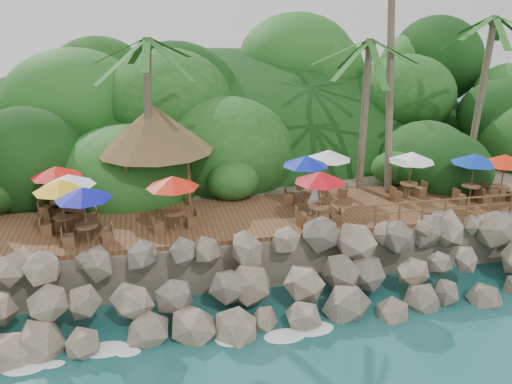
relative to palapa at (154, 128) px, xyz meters
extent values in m
plane|color=#19514F|center=(4.23, -9.25, -5.79)|extent=(140.00, 140.00, 0.00)
cube|color=gray|center=(4.23, 6.75, -4.74)|extent=(32.00, 25.20, 2.10)
ellipsoid|color=#143811|center=(4.23, 14.25, -5.79)|extent=(44.80, 28.00, 15.40)
cube|color=brown|center=(4.23, -3.25, -3.59)|extent=(26.00, 5.00, 0.20)
ellipsoid|color=white|center=(-4.77, -8.95, -5.76)|extent=(1.20, 0.80, 0.06)
ellipsoid|color=white|center=(-1.77, -8.95, -5.76)|extent=(1.20, 0.80, 0.06)
ellipsoid|color=white|center=(1.23, -8.95, -5.76)|extent=(1.20, 0.80, 0.06)
ellipsoid|color=white|center=(4.23, -8.95, -5.76)|extent=(1.20, 0.80, 0.06)
ellipsoid|color=white|center=(7.23, -8.95, -5.76)|extent=(1.20, 0.80, 0.06)
ellipsoid|color=white|center=(10.23, -8.95, -5.76)|extent=(1.20, 0.80, 0.06)
ellipsoid|color=white|center=(13.23, -8.95, -5.76)|extent=(1.20, 0.80, 0.06)
cylinder|color=brown|center=(-0.29, -0.39, 0.31)|extent=(0.92, 1.10, 7.61)
ellipsoid|color=#23601E|center=(-0.29, -0.39, 4.12)|extent=(6.00, 6.00, 2.40)
cylinder|color=brown|center=(10.26, -0.79, 0.21)|extent=(0.49, 0.64, 7.42)
ellipsoid|color=#23601E|center=(10.26, -0.79, 3.92)|extent=(6.00, 6.00, 2.40)
cylinder|color=brown|center=(11.58, -0.59, 2.18)|extent=(0.65, 2.54, 11.20)
cylinder|color=brown|center=(17.09, -0.11, 0.71)|extent=(0.44, 0.84, 8.41)
ellipsoid|color=#23601E|center=(17.09, -0.11, 4.91)|extent=(6.00, 6.00, 2.40)
cylinder|color=brown|center=(-1.40, -1.40, -2.29)|extent=(0.16, 0.16, 2.40)
cylinder|color=brown|center=(1.40, -1.40, -2.29)|extent=(0.16, 0.16, 2.40)
cylinder|color=brown|center=(-1.40, 1.40, -2.29)|extent=(0.16, 0.16, 2.40)
cylinder|color=brown|center=(1.40, 1.40, -2.29)|extent=(0.16, 0.16, 2.40)
cone|color=brown|center=(0.00, 0.00, 0.01)|extent=(5.59, 5.59, 2.20)
cylinder|color=brown|center=(-3.72, -3.02, -3.10)|extent=(0.08, 0.08, 0.78)
cylinder|color=brown|center=(-3.72, -3.02, -2.70)|extent=(0.89, 0.89, 0.05)
cylinder|color=brown|center=(-3.72, -3.02, -2.33)|extent=(0.05, 0.05, 2.32)
cone|color=white|center=(-3.72, -3.02, -1.33)|extent=(2.22, 2.22, 0.47)
cube|color=brown|center=(-4.44, -3.18, -3.25)|extent=(0.53, 0.53, 0.49)
cube|color=brown|center=(-3.00, -2.86, -3.25)|extent=(0.53, 0.53, 0.49)
cylinder|color=brown|center=(8.18, -1.65, -3.10)|extent=(0.08, 0.08, 0.78)
cylinder|color=brown|center=(8.18, -1.65, -2.70)|extent=(0.89, 0.89, 0.05)
cylinder|color=brown|center=(8.18, -1.65, -2.33)|extent=(0.05, 0.05, 2.32)
cone|color=silver|center=(8.18, -1.65, -1.33)|extent=(2.22, 2.22, 0.47)
cube|color=brown|center=(7.49, -1.41, -3.25)|extent=(0.56, 0.56, 0.49)
cube|color=brown|center=(8.88, -1.89, -3.25)|extent=(0.56, 0.56, 0.49)
cylinder|color=brown|center=(6.79, -2.38, -3.10)|extent=(0.08, 0.08, 0.78)
cylinder|color=brown|center=(6.79, -2.38, -2.70)|extent=(0.89, 0.89, 0.05)
cylinder|color=brown|center=(6.79, -2.38, -2.33)|extent=(0.05, 0.05, 2.32)
cone|color=#0D1CA9|center=(6.79, -2.38, -1.33)|extent=(2.22, 2.22, 0.47)
cube|color=brown|center=(6.12, -2.09, -3.25)|extent=(0.58, 0.58, 0.49)
cube|color=brown|center=(7.47, -2.68, -3.25)|extent=(0.58, 0.58, 0.49)
cylinder|color=brown|center=(-4.38, -1.70, -3.10)|extent=(0.08, 0.08, 0.78)
cylinder|color=brown|center=(-4.38, -1.70, -2.70)|extent=(0.89, 0.89, 0.05)
cylinder|color=brown|center=(-4.38, -1.70, -2.33)|extent=(0.05, 0.05, 2.32)
cone|color=red|center=(-4.38, -1.70, -1.33)|extent=(2.22, 2.22, 0.47)
cube|color=brown|center=(-5.07, -1.44, -3.25)|extent=(0.57, 0.57, 0.49)
cube|color=brown|center=(-3.68, -1.95, -3.25)|extent=(0.57, 0.57, 0.49)
cylinder|color=brown|center=(6.66, -4.85, -3.10)|extent=(0.08, 0.08, 0.78)
cylinder|color=brown|center=(6.66, -4.85, -2.70)|extent=(0.89, 0.89, 0.05)
cylinder|color=brown|center=(6.66, -4.85, -2.33)|extent=(0.05, 0.05, 2.32)
cone|color=red|center=(6.66, -4.85, -1.33)|extent=(2.22, 2.22, 0.47)
cube|color=brown|center=(5.93, -4.71, -3.25)|extent=(0.52, 0.52, 0.49)
cube|color=brown|center=(7.38, -4.99, -3.25)|extent=(0.52, 0.52, 0.49)
cylinder|color=brown|center=(0.50, -4.18, -3.10)|extent=(0.08, 0.08, 0.78)
cylinder|color=brown|center=(0.50, -4.18, -2.70)|extent=(0.89, 0.89, 0.05)
cylinder|color=brown|center=(0.50, -4.18, -2.33)|extent=(0.05, 0.05, 2.32)
cone|color=red|center=(0.50, -4.18, -1.33)|extent=(2.22, 2.22, 0.47)
cube|color=brown|center=(-0.22, -4.36, -3.25)|extent=(0.54, 0.54, 0.49)
cube|color=brown|center=(1.21, -4.00, -3.25)|extent=(0.54, 0.54, 0.49)
cylinder|color=brown|center=(16.03, -4.18, -3.10)|extent=(0.08, 0.08, 0.78)
cylinder|color=brown|center=(16.03, -4.18, -2.70)|extent=(0.89, 0.89, 0.05)
cylinder|color=brown|center=(16.03, -4.18, -2.33)|extent=(0.05, 0.05, 2.32)
cone|color=red|center=(16.03, -4.18, -1.33)|extent=(2.22, 2.22, 0.47)
cube|color=brown|center=(15.29, -4.15, -3.25)|extent=(0.46, 0.46, 0.49)
cylinder|color=brown|center=(11.94, -2.83, -3.10)|extent=(0.08, 0.08, 0.78)
cylinder|color=brown|center=(11.94, -2.83, -2.70)|extent=(0.89, 0.89, 0.05)
cylinder|color=brown|center=(11.94, -2.83, -2.33)|extent=(0.05, 0.05, 2.32)
cone|color=white|center=(11.94, -2.83, -1.33)|extent=(2.22, 2.22, 0.47)
cube|color=brown|center=(11.22, -2.99, -3.25)|extent=(0.53, 0.53, 0.49)
cube|color=brown|center=(12.67, -2.67, -3.25)|extent=(0.53, 0.53, 0.49)
cylinder|color=brown|center=(-3.97, -3.67, -3.10)|extent=(0.08, 0.08, 0.78)
cylinder|color=brown|center=(-3.97, -3.67, -2.70)|extent=(0.89, 0.89, 0.05)
cylinder|color=brown|center=(-3.97, -3.67, -2.33)|extent=(0.05, 0.05, 2.32)
cone|color=gold|center=(-3.97, -3.67, -1.33)|extent=(2.22, 2.22, 0.47)
cube|color=brown|center=(-4.70, -3.59, -3.25)|extent=(0.49, 0.49, 0.49)
cube|color=brown|center=(-3.24, -3.75, -3.25)|extent=(0.49, 0.49, 0.49)
cylinder|color=brown|center=(-2.99, -4.85, -3.10)|extent=(0.08, 0.08, 0.78)
cylinder|color=brown|center=(-2.99, -4.85, -2.70)|extent=(0.89, 0.89, 0.05)
cylinder|color=brown|center=(-2.99, -4.85, -2.33)|extent=(0.05, 0.05, 2.32)
cone|color=#0C0E9C|center=(-2.99, -4.85, -1.33)|extent=(2.22, 2.22, 0.47)
cube|color=brown|center=(-3.73, -4.93, -3.25)|extent=(0.49, 0.49, 0.49)
cube|color=brown|center=(-2.26, -4.77, -3.25)|extent=(0.49, 0.49, 0.49)
cylinder|color=brown|center=(14.73, -3.74, -3.10)|extent=(0.08, 0.08, 0.78)
cylinder|color=brown|center=(14.73, -3.74, -2.70)|extent=(0.89, 0.89, 0.05)
cylinder|color=brown|center=(14.73, -3.74, -2.33)|extent=(0.05, 0.05, 2.32)
cone|color=#0C30A4|center=(14.73, -3.74, -1.33)|extent=(2.22, 2.22, 0.47)
cube|color=brown|center=(14.01, -3.93, -3.25)|extent=(0.54, 0.54, 0.49)
cube|color=brown|center=(15.44, -3.55, -3.25)|extent=(0.54, 0.54, 0.49)
cylinder|color=brown|center=(8.99, -5.60, -2.99)|extent=(0.10, 0.10, 1.00)
cylinder|color=brown|center=(10.09, -5.60, -2.99)|extent=(0.10, 0.10, 1.00)
cylinder|color=brown|center=(11.19, -5.60, -2.99)|extent=(0.10, 0.10, 1.00)
cylinder|color=brown|center=(12.29, -5.60, -2.99)|extent=(0.10, 0.10, 1.00)
cylinder|color=brown|center=(13.39, -5.60, -2.99)|extent=(0.10, 0.10, 1.00)
cylinder|color=brown|center=(14.49, -5.60, -2.99)|extent=(0.10, 0.10, 1.00)
cylinder|color=brown|center=(15.59, -5.60, -2.99)|extent=(0.10, 0.10, 1.00)
cube|color=brown|center=(12.29, -5.60, -2.54)|extent=(7.20, 0.06, 0.06)
cube|color=brown|center=(12.29, -5.60, -2.94)|extent=(7.20, 0.06, 0.06)
imported|color=silver|center=(6.77, -3.84, -2.58)|extent=(0.69, 0.48, 1.83)
camera|label=1|loc=(-0.56, -25.35, 5.71)|focal=37.61mm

